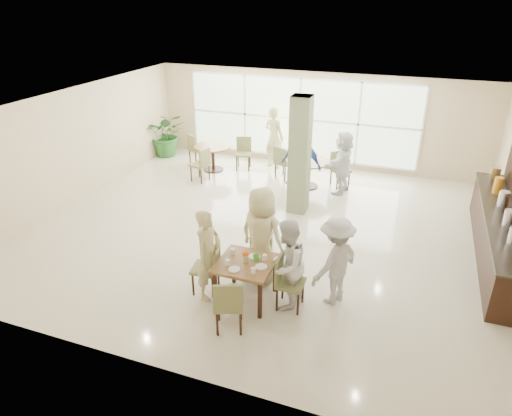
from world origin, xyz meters
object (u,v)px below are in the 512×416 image
(adult_a, at_px, (301,165))
(adult_standing, at_px, (274,137))
(teen_far, at_px, (261,235))
(round_table_right, at_px, (308,166))
(teen_standing, at_px, (336,261))
(adult_b, at_px, (343,162))
(main_table, at_px, (246,267))
(teen_left, at_px, (208,255))
(round_table_left, at_px, (213,152))
(potted_plant, at_px, (167,134))
(buffet_counter, at_px, (498,232))
(teen_right, at_px, (287,264))

(adult_a, relative_size, adult_standing, 1.00)
(teen_far, bearing_deg, round_table_right, -69.70)
(teen_standing, bearing_deg, teen_far, -69.73)
(adult_b, bearing_deg, teen_standing, 19.45)
(main_table, relative_size, teen_left, 0.57)
(adult_b, relative_size, adult_standing, 0.90)
(teen_left, distance_m, adult_a, 4.55)
(round_table_left, distance_m, teen_left, 6.26)
(round_table_right, bearing_deg, teen_far, -86.18)
(adult_b, height_order, adult_standing, adult_standing)
(adult_b, bearing_deg, round_table_right, -82.92)
(teen_far, bearing_deg, teen_left, 66.00)
(potted_plant, relative_size, teen_standing, 0.89)
(teen_standing, bearing_deg, adult_a, -128.86)
(teen_standing, bearing_deg, potted_plant, -103.10)
(teen_far, height_order, teen_standing, teen_far)
(potted_plant, bearing_deg, main_table, -50.47)
(buffet_counter, bearing_deg, round_table_right, 153.22)
(teen_standing, bearing_deg, adult_b, -142.75)
(buffet_counter, bearing_deg, main_table, -143.76)
(teen_left, xyz_separation_m, adult_b, (1.30, 5.37, 0.01))
(buffet_counter, xyz_separation_m, teen_far, (-4.15, -2.38, 0.36))
(main_table, relative_size, adult_b, 0.57)
(main_table, xyz_separation_m, potted_plant, (-5.20, 6.30, 0.06))
(teen_left, xyz_separation_m, adult_a, (0.39, 4.54, 0.10))
(potted_plant, bearing_deg, buffet_counter, -19.04)
(round_table_right, xyz_separation_m, adult_a, (0.02, -0.88, 0.34))
(round_table_right, distance_m, teen_left, 5.44)
(round_table_right, relative_size, adult_a, 0.64)
(teen_left, bearing_deg, main_table, -72.93)
(round_table_right, height_order, adult_b, adult_b)
(main_table, xyz_separation_m, teen_right, (0.69, 0.10, 0.15))
(buffet_counter, xyz_separation_m, adult_a, (-4.43, 1.37, 0.37))
(potted_plant, bearing_deg, round_table_left, -20.15)
(adult_standing, bearing_deg, main_table, 125.90)
(round_table_left, xyz_separation_m, teen_right, (3.92, -5.48, 0.23))
(teen_standing, bearing_deg, buffet_counter, 161.14)
(potted_plant, distance_m, teen_right, 8.56)
(teen_left, height_order, teen_standing, teen_left)
(main_table, distance_m, adult_b, 5.30)
(main_table, relative_size, round_table_left, 0.87)
(buffet_counter, bearing_deg, adult_a, 162.86)
(round_table_left, xyz_separation_m, potted_plant, (-1.97, 0.72, 0.14))
(buffet_counter, height_order, teen_right, buffet_counter)
(potted_plant, xyz_separation_m, teen_right, (5.89, -6.20, 0.09))
(teen_left, height_order, teen_far, teen_far)
(round_table_right, distance_m, adult_standing, 1.80)
(potted_plant, distance_m, teen_far, 7.68)
(round_table_left, bearing_deg, teen_standing, -47.54)
(main_table, bearing_deg, round_table_right, 92.95)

